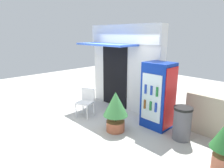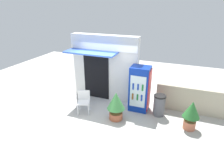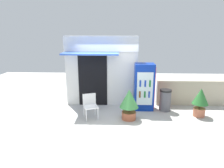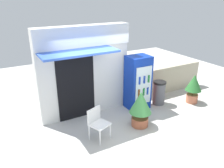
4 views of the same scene
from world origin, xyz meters
name	(u,v)px [view 4 (image 4 of 4)]	position (x,y,z in m)	size (l,w,h in m)	color
ground	(117,133)	(0.00, 0.00, 0.00)	(16.00, 16.00, 0.00)	beige
storefront_building	(84,70)	(-0.31, 1.50, 1.47)	(2.89, 1.16, 2.79)	silver
drink_cooler	(138,83)	(1.39, 1.01, 0.90)	(0.75, 0.66, 1.80)	#0C2D9E
plastic_chair	(97,121)	(-0.58, 0.06, 0.51)	(0.59, 0.58, 0.86)	white
potted_plant_near_shop	(141,106)	(0.77, 0.01, 0.63)	(0.65, 0.65, 1.07)	#AD5B3D
potted_plant_curbside	(194,86)	(3.31, 0.36, 0.62)	(0.56, 0.56, 1.04)	#BC6B4C
trash_bin	(159,93)	(2.20, 0.87, 0.42)	(0.44, 0.44, 0.83)	#595960
stone_boundary_wall	(171,78)	(3.35, 1.54, 0.52)	(2.75, 0.24, 1.03)	#B7AD93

